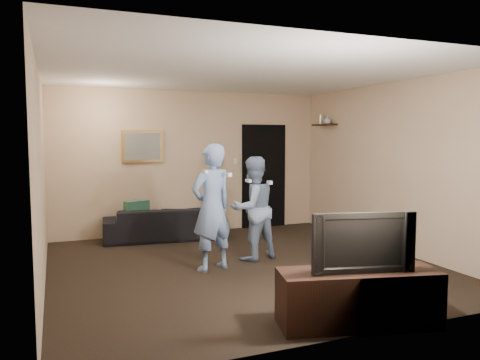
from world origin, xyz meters
name	(u,v)px	position (x,y,z in m)	size (l,w,h in m)	color
ground	(242,265)	(0.00, 0.00, 0.00)	(5.00, 5.00, 0.00)	black
ceiling	(242,73)	(0.00, 0.00, 2.60)	(5.00, 5.00, 0.04)	silver
wall_back	(192,162)	(0.00, 2.50, 1.30)	(5.00, 0.04, 2.60)	tan
wall_front	(352,190)	(0.00, -2.50, 1.30)	(5.00, 0.04, 2.60)	tan
wall_left	(41,177)	(-2.50, 0.00, 1.30)	(0.04, 5.00, 2.60)	tan
wall_right	(392,167)	(2.50, 0.00, 1.30)	(0.04, 5.00, 2.60)	tan
sofa	(160,223)	(-0.69, 2.06, 0.28)	(1.90, 0.74, 0.55)	black
throw_pillow	(137,213)	(-1.09, 2.06, 0.48)	(0.42, 0.14, 0.42)	#194D3A
painting_frame	(142,146)	(-0.90, 2.48, 1.60)	(0.72, 0.05, 0.57)	olive
painting_canvas	(143,146)	(-0.90, 2.45, 1.60)	(0.62, 0.01, 0.47)	slate
doorway	(264,176)	(1.45, 2.47, 1.00)	(0.90, 0.06, 2.00)	black
light_switch	(235,161)	(0.85, 2.48, 1.30)	(0.08, 0.02, 0.12)	silver
wall_shelf	(324,125)	(2.39, 1.80, 1.99)	(0.20, 0.60, 0.03)	black
shelf_vase	(327,120)	(2.39, 1.70, 2.08)	(0.14, 0.14, 0.15)	silver
shelf_figurine	(321,119)	(2.39, 1.94, 2.09)	(0.06, 0.06, 0.18)	#B3B3B8
tv_console	(358,298)	(0.25, -2.28, 0.25)	(1.49, 0.48, 0.53)	black
television	(360,241)	(0.25, -2.28, 0.80)	(0.97, 0.13, 0.56)	black
wii_player_left	(212,207)	(-0.45, -0.04, 0.84)	(0.70, 0.57, 1.67)	#7DA0D9
wii_player_right	(253,208)	(0.27, 0.27, 0.74)	(0.83, 0.72, 1.48)	#7C94B5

